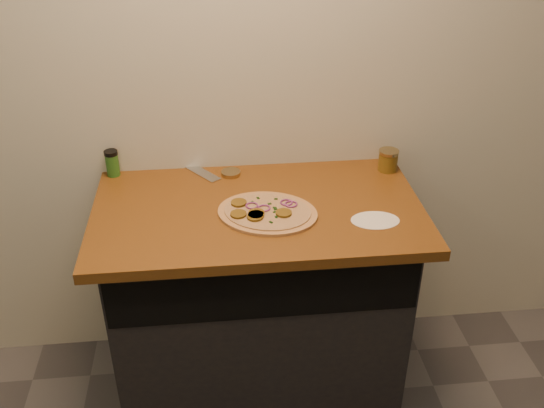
{
  "coord_description": "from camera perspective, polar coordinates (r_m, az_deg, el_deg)",
  "views": [
    {
      "loc": [
        -0.15,
        -0.47,
        2.04
      ],
      "look_at": [
        0.04,
        1.35,
        0.95
      ],
      "focal_mm": 40.0,
      "sensor_mm": 36.0,
      "label": 1
    }
  ],
  "objects": [
    {
      "name": "cabinet",
      "position": [
        2.51,
        -1.28,
        -9.09
      ],
      "size": [
        1.1,
        0.6,
        0.86
      ],
      "primitive_type": "cube",
      "color": "black",
      "rests_on": "ground"
    },
    {
      "name": "spice_shaker",
      "position": [
        2.47,
        -14.8,
        3.75
      ],
      "size": [
        0.05,
        0.05,
        0.11
      ],
      "color": "#2A611E",
      "rests_on": "countertop"
    },
    {
      "name": "countertop",
      "position": [
        2.22,
        -1.35,
        -0.64
      ],
      "size": [
        1.2,
        0.7,
        0.04
      ],
      "primitive_type": "cube",
      "color": "brown",
      "rests_on": "cabinet"
    },
    {
      "name": "chefs_knife",
      "position": [
        2.53,
        -8.25,
        3.91
      ],
      "size": [
        0.25,
        0.31,
        0.02
      ],
      "color": "#B7BAC1",
      "rests_on": "countertop"
    },
    {
      "name": "room_shell",
      "position": [
        0.6,
        9.41,
        -4.54
      ],
      "size": [
        4.02,
        3.52,
        2.71
      ],
      "color": "beige",
      "rests_on": "ground"
    },
    {
      "name": "salsa_jar",
      "position": [
        2.48,
        10.87,
        4.07
      ],
      "size": [
        0.08,
        0.08,
        0.09
      ],
      "color": "#9A2B0F",
      "rests_on": "countertop"
    },
    {
      "name": "mason_jar_lid",
      "position": [
        2.42,
        -3.9,
        2.92
      ],
      "size": [
        0.1,
        0.1,
        0.02
      ],
      "primitive_type": "cylinder",
      "rotation": [
        0.0,
        0.0,
        -0.43
      ],
      "color": "#A08A5C",
      "rests_on": "countertop"
    },
    {
      "name": "pizza",
      "position": [
        2.15,
        -0.52,
        -0.79
      ],
      "size": [
        0.45,
        0.45,
        0.02
      ],
      "color": "tan",
      "rests_on": "countertop"
    },
    {
      "name": "flour_spill",
      "position": [
        2.15,
        9.68,
        -1.52
      ],
      "size": [
        0.18,
        0.18,
        0.0
      ],
      "primitive_type": "cylinder",
      "rotation": [
        0.0,
        0.0,
        -0.04
      ],
      "color": "white",
      "rests_on": "countertop"
    }
  ]
}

